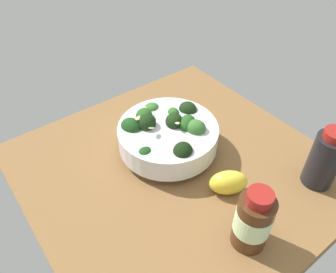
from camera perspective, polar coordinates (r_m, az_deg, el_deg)
The scene contains 5 objects.
ground_plane at distance 70.84cm, azimuth 1.57°, elevation -6.12°, with size 59.54×59.54×3.32cm, color brown.
bowl_of_broccoli at distance 70.06cm, azimuth -0.06°, elevation 0.37°, with size 21.20×21.20×9.95cm.
lemon_wedge at distance 64.36cm, azimuth 10.39°, elevation -7.83°, with size 7.40×4.13×5.19cm, color yellow.
bottle_tall at distance 69.14cm, azimuth 25.49°, elevation -3.55°, with size 5.94×5.94×13.11cm.
bottle_short at distance 56.02cm, azimuth 14.48°, elevation -13.85°, with size 6.03×6.03×12.70cm.
Camera 1 is at (30.14, 36.40, 51.12)cm, focal length 35.29 mm.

